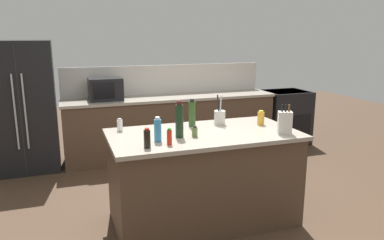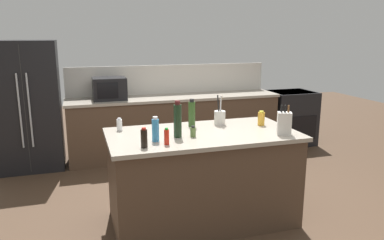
{
  "view_description": "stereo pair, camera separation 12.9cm",
  "coord_description": "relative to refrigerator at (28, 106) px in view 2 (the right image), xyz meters",
  "views": [
    {
      "loc": [
        -1.28,
        -3.33,
        1.89
      ],
      "look_at": [
        0.0,
        0.35,
        0.99
      ],
      "focal_mm": 35.0,
      "sensor_mm": 36.0,
      "label": 1
    },
    {
      "loc": [
        -1.16,
        -3.37,
        1.89
      ],
      "look_at": [
        0.0,
        0.35,
        0.99
      ],
      "focal_mm": 35.0,
      "sensor_mm": 36.0,
      "label": 2
    }
  ],
  "objects": [
    {
      "name": "soy_sauce_bottle",
      "position": [
        1.19,
        -2.57,
        0.12
      ],
      "size": [
        0.06,
        0.06,
        0.18
      ],
      "color": "black",
      "rests_on": "kitchen_island"
    },
    {
      "name": "olive_oil_bottle",
      "position": [
        1.8,
        -1.98,
        0.18
      ],
      "size": [
        0.07,
        0.07,
        0.29
      ],
      "color": "#2D4C1E",
      "rests_on": "kitchen_island"
    },
    {
      "name": "kitchen_island",
      "position": [
        1.83,
        -2.25,
        -0.43
      ],
      "size": [
        1.86,
        0.97,
        0.94
      ],
      "color": "#4C3828",
      "rests_on": "ground_plane"
    },
    {
      "name": "wine_bottle",
      "position": [
        1.55,
        -2.34,
        0.2
      ],
      "size": [
        0.08,
        0.08,
        0.35
      ],
      "color": "black",
      "rests_on": "kitchen_island"
    },
    {
      "name": "honey_jar",
      "position": [
        2.52,
        -2.15,
        0.11
      ],
      "size": [
        0.07,
        0.07,
        0.16
      ],
      "color": "gold",
      "rests_on": "kitchen_island"
    },
    {
      "name": "hot_sauce_bottle",
      "position": [
        1.39,
        -2.54,
        0.11
      ],
      "size": [
        0.04,
        0.04,
        0.15
      ],
      "color": "red",
      "rests_on": "kitchen_island"
    },
    {
      "name": "ground_plane",
      "position": [
        1.83,
        -2.25,
        -0.9
      ],
      "size": [
        14.0,
        14.0,
        0.0
      ],
      "primitive_type": "plane",
      "color": "#473323"
    },
    {
      "name": "refrigerator",
      "position": [
        0.0,
        0.0,
        0.0
      ],
      "size": [
        0.87,
        0.75,
        1.8
      ],
      "color": "black",
      "rests_on": "ground_plane"
    },
    {
      "name": "wall_backsplash",
      "position": [
        2.13,
        0.27,
        0.27
      ],
      "size": [
        3.26,
        0.03,
        0.46
      ],
      "primitive_type": "cube",
      "color": "beige",
      "rests_on": "back_counter_run"
    },
    {
      "name": "back_counter_run",
      "position": [
        2.13,
        -0.05,
        -0.43
      ],
      "size": [
        3.3,
        0.66,
        0.94
      ],
      "color": "#4C3828",
      "rests_on": "ground_plane"
    },
    {
      "name": "knife_block",
      "position": [
        2.55,
        -2.55,
        0.15
      ],
      "size": [
        0.16,
        0.15,
        0.29
      ],
      "rotation": [
        0.0,
        0.0,
        -0.43
      ],
      "color": "beige",
      "rests_on": "kitchen_island"
    },
    {
      "name": "salt_shaker",
      "position": [
        1.06,
        -1.92,
        0.1
      ],
      "size": [
        0.06,
        0.06,
        0.13
      ],
      "color": "silver",
      "rests_on": "kitchen_island"
    },
    {
      "name": "microwave",
      "position": [
        1.13,
        -0.05,
        0.2
      ],
      "size": [
        0.48,
        0.39,
        0.33
      ],
      "color": "black",
      "rests_on": "back_counter_run"
    },
    {
      "name": "spice_jar_oregano",
      "position": [
        1.69,
        -2.37,
        0.09
      ],
      "size": [
        0.05,
        0.05,
        0.11
      ],
      "color": "#567038",
      "rests_on": "kitchen_island"
    },
    {
      "name": "utensil_crock",
      "position": [
        2.11,
        -1.99,
        0.12
      ],
      "size": [
        0.12,
        0.12,
        0.32
      ],
      "color": "beige",
      "rests_on": "kitchen_island"
    },
    {
      "name": "dish_soap_bottle",
      "position": [
        1.32,
        -2.41,
        0.15
      ],
      "size": [
        0.07,
        0.07,
        0.23
      ],
      "color": "#3384BC",
      "rests_on": "kitchen_island"
    },
    {
      "name": "range_oven",
      "position": [
        4.2,
        -0.05,
        -0.43
      ],
      "size": [
        0.76,
        0.65,
        0.92
      ],
      "color": "black",
      "rests_on": "ground_plane"
    }
  ]
}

